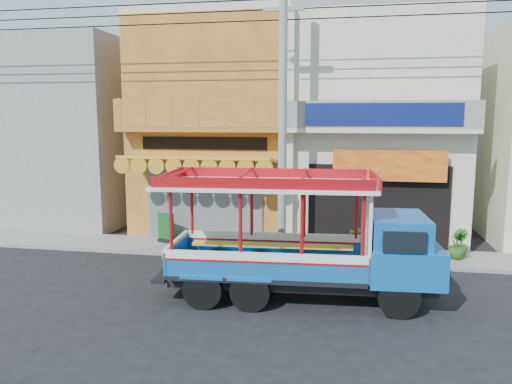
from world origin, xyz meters
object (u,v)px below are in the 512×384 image
utility_pole (288,98)px  potted_plant_c (457,244)px  songthaew_truck (319,240)px  potted_plant_a (361,237)px  potted_plant_b (460,244)px  green_sign (166,230)px

utility_pole → potted_plant_c: (5.22, 0.67, -4.45)m
songthaew_truck → potted_plant_c: bearing=45.0°
songthaew_truck → potted_plant_a: songthaew_truck is taller
utility_pole → potted_plant_b: size_ratio=30.59×
potted_plant_c → green_sign: bearing=-72.4°
utility_pole → songthaew_truck: (1.22, -3.32, -3.52)m
songthaew_truck → potted_plant_c: songthaew_truck is taller
potted_plant_b → utility_pole: bearing=76.9°
potted_plant_c → songthaew_truck: bearing=-25.4°
songthaew_truck → potted_plant_c: (4.00, 3.99, -0.93)m
potted_plant_a → potted_plant_b: 3.02m
green_sign → potted_plant_b: green_sign is taller
utility_pole → songthaew_truck: 4.99m
utility_pole → potted_plant_b: bearing=8.2°
utility_pole → green_sign: (-4.37, 1.01, -4.49)m
utility_pole → potted_plant_b: (5.33, 0.77, -4.45)m
green_sign → potted_plant_c: 9.59m
songthaew_truck → potted_plant_b: songthaew_truck is taller
potted_plant_c → potted_plant_a: bearing=-73.7°
potted_plant_a → utility_pole: bearing=179.0°
utility_pole → green_sign: size_ratio=27.64×
songthaew_truck → potted_plant_b: size_ratio=7.48×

